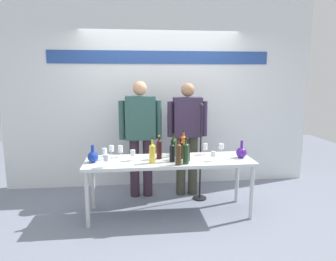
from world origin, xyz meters
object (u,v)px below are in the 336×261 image
at_px(presenter_right, 187,132).
at_px(wine_bottle_5, 183,144).
at_px(wine_glass_left_3, 105,152).
at_px(wine_glass_left_1, 133,153).
at_px(wine_glass_left_4, 111,149).
at_px(wine_bottle_8, 178,153).
at_px(microphone_stand, 200,168).
at_px(wine_glass_right_1, 221,147).
at_px(wine_bottle_2, 186,153).
at_px(wine_bottle_3, 173,147).
at_px(wine_bottle_4, 159,149).
at_px(wine_glass_left_2, 106,158).
at_px(wine_glass_right_2, 213,154).
at_px(presenter_left, 141,131).
at_px(wine_bottle_7, 181,149).
at_px(wine_bottle_6, 152,153).
at_px(wine_glass_left_0, 120,149).
at_px(decanter_blue_right, 241,152).
at_px(wine_bottle_0, 172,152).
at_px(decanter_blue_left, 93,156).
at_px(wine_glass_right_0, 205,147).
at_px(wine_bottle_1, 187,151).
at_px(display_table, 169,164).

distance_m(presenter_right, wine_bottle_5, 0.42).
xyz_separation_m(wine_bottle_5, wine_glass_left_3, (-1.05, -0.18, -0.04)).
distance_m(wine_glass_left_1, wine_glass_left_4, 0.39).
bearing_deg(wine_bottle_8, microphone_stand, 58.38).
bearing_deg(wine_glass_right_1, wine_bottle_2, -145.07).
bearing_deg(wine_bottle_3, wine_glass_left_1, -165.73).
distance_m(wine_bottle_2, wine_bottle_4, 0.40).
height_order(wine_glass_left_2, wine_glass_right_2, wine_glass_left_2).
xyz_separation_m(wine_bottle_2, wine_bottle_4, (-0.30, 0.27, -0.01)).
bearing_deg(presenter_left, wine_bottle_7, -52.29).
bearing_deg(wine_bottle_6, wine_bottle_5, 41.98).
relative_size(presenter_right, wine_glass_left_0, 10.80).
bearing_deg(wine_glass_left_0, wine_bottle_5, 5.89).
xyz_separation_m(decanter_blue_right, wine_bottle_0, (-0.92, -0.07, 0.05)).
relative_size(decanter_blue_left, wine_glass_right_0, 1.41).
bearing_deg(wine_bottle_1, wine_glass_right_2, -8.49).
relative_size(wine_bottle_0, wine_glass_left_1, 2.01).
bearing_deg(decanter_blue_right, wine_bottle_7, 176.96).
relative_size(wine_bottle_1, wine_glass_left_1, 2.06).
bearing_deg(wine_glass_right_0, wine_glass_left_4, 176.71).
relative_size(wine_bottle_2, wine_glass_right_1, 2.16).
xyz_separation_m(wine_glass_left_2, wine_glass_right_1, (1.50, 0.43, -0.00)).
bearing_deg(wine_glass_left_4, wine_glass_left_1, -42.89).
xyz_separation_m(wine_bottle_0, wine_glass_left_4, (-0.77, 0.36, -0.02)).
bearing_deg(microphone_stand, wine_glass_left_1, -155.90).
distance_m(decanter_blue_left, wine_glass_right_2, 1.50).
bearing_deg(wine_glass_left_1, wine_glass_left_2, -139.29).
relative_size(decanter_blue_left, wine_bottle_1, 0.76).
relative_size(presenter_right, wine_glass_left_3, 11.45).
bearing_deg(display_table, wine_glass_left_2, -161.49).
bearing_deg(wine_glass_left_2, wine_bottle_5, 27.93).
height_order(wine_bottle_4, wine_glass_left_4, wine_bottle_4).
relative_size(presenter_right, microphone_stand, 1.20).
distance_m(presenter_left, wine_glass_right_2, 1.20).
distance_m(display_table, wine_bottle_0, 0.21).
relative_size(decanter_blue_right, presenter_left, 0.13).
bearing_deg(wine_bottle_1, microphone_stand, 61.31).
bearing_deg(decanter_blue_left, wine_glass_left_1, 3.12).
distance_m(display_table, decanter_blue_left, 0.96).
bearing_deg(decanter_blue_right, wine_glass_left_1, 178.92).
bearing_deg(wine_glass_left_3, decanter_blue_left, -140.28).
distance_m(wine_bottle_3, wine_glass_left_3, 0.89).
bearing_deg(wine_bottle_4, wine_bottle_1, -22.16).
xyz_separation_m(wine_bottle_6, wine_glass_left_1, (-0.24, 0.14, -0.03)).
xyz_separation_m(wine_bottle_4, microphone_stand, (0.63, 0.39, -0.41)).
xyz_separation_m(wine_glass_left_2, microphone_stand, (1.27, 0.69, -0.38)).
bearing_deg(presenter_right, wine_glass_left_2, -140.56).
height_order(decanter_blue_left, wine_glass_left_0, decanter_blue_left).
xyz_separation_m(wine_bottle_0, wine_bottle_4, (-0.15, 0.15, 0.01)).
xyz_separation_m(wine_bottle_4, wine_bottle_6, (-0.10, -0.19, -0.00)).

